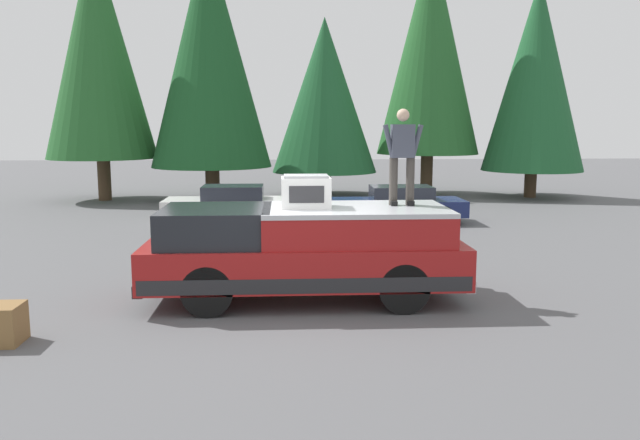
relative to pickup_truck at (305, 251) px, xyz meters
name	(u,v)px	position (x,y,z in m)	size (l,w,h in m)	color
ground_plane	(279,306)	(-0.35, 0.46, -0.87)	(90.00, 90.00, 0.00)	#565659
pickup_truck	(305,251)	(0.00, 0.00, 0.00)	(2.01, 5.54, 1.65)	maroon
compressor_unit	(306,191)	(0.00, -0.02, 1.05)	(0.65, 0.84, 0.56)	white
person_on_truck_bed	(402,154)	(0.23, -1.73, 1.68)	(0.29, 0.72, 1.69)	#423D38
parked_car_navy	(399,204)	(8.67, -3.23, -0.29)	(1.64, 4.10, 1.16)	navy
parked_car_white	(231,204)	(9.10, 2.04, -0.29)	(1.64, 4.10, 1.16)	white
wooden_crate	(1,324)	(-1.99, 4.36, -0.59)	(0.56, 0.56, 0.56)	olive
conifer_far_left	(536,76)	(15.31, -10.07, 4.18)	(4.16, 4.16, 9.00)	#4C3826
conifer_left	(430,48)	(16.59, -5.90, 5.42)	(4.39, 4.39, 10.82)	#4C3826
conifer_center_left	(325,96)	(16.41, -1.40, 3.39)	(4.47, 4.47, 7.51)	#4C3826
conifer_center_right	(209,53)	(14.82, 3.24, 4.97)	(4.76, 4.76, 10.32)	#4C3826
conifer_right	(98,49)	(15.28, 7.65, 5.15)	(4.35, 4.35, 10.37)	#4C3826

